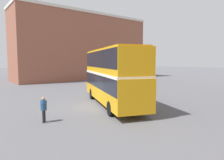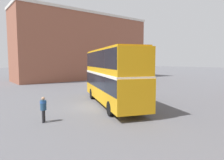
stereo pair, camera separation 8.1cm
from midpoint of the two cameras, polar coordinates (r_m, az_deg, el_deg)
The scene contains 5 objects.
ground_plane at distance 17.16m, azimuth -5.15°, elevation -7.53°, with size 240.00×240.00×0.00m, color #5B5B60.
building_row_left at distance 44.42m, azimuth -7.95°, elevation 9.29°, with size 8.43×28.91×13.83m.
double_decker_bus at distance 17.40m, azimuth 0.13°, elevation 1.97°, with size 11.06×6.27×4.87m.
pedestrian_foreground at distance 13.26m, azimuth -18.86°, elevation -7.25°, with size 0.55×0.55×1.61m.
parked_car_kerb_far at distance 33.83m, azimuth 1.42°, elevation 0.18°, with size 4.28×2.28×1.53m.
Camera 2 is at (14.17, -8.90, 3.81)m, focal length 32.00 mm.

